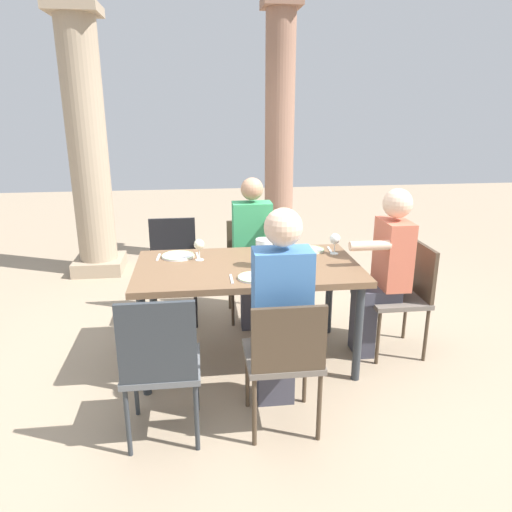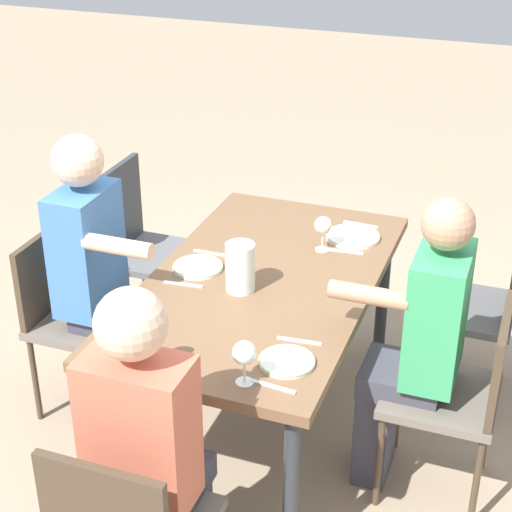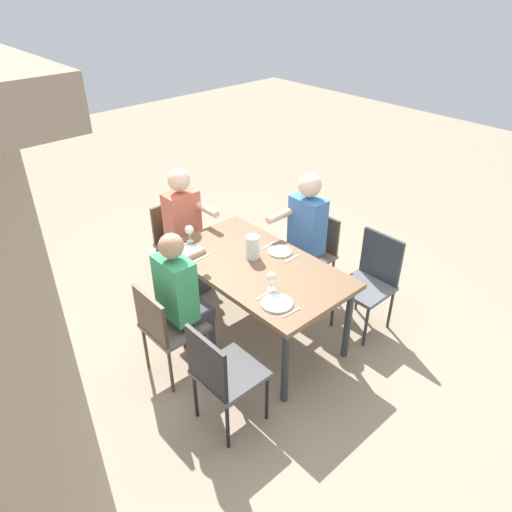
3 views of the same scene
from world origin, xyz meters
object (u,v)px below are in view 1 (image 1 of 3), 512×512
object	(u,v)px
plate_0	(178,256)
chair_mid_north	(251,261)
chair_west_north	(173,262)
chair_head_east	(405,291)
diner_guest_third	(281,308)
diner_woman_green	(384,267)
plate_1	(254,277)
water_pitcher	(264,255)
chair_west_south	(160,361)
stone_column_near	(88,150)
chair_mid_south	(284,355)
dining_table	(248,274)
wine_glass_2	(335,239)
plate_2	(312,250)
diner_man_white	(253,248)
wine_glass_0	(199,245)
stone_column_centre	(279,143)

from	to	relation	value
plate_0	chair_mid_north	bearing A→B (deg)	44.11
chair_west_north	chair_head_east	size ratio (longest dim) A/B	1.04
diner_guest_third	plate_0	xyz separation A→B (m)	(-0.64, 0.97, 0.05)
chair_mid_north	diner_woman_green	world-z (taller)	diner_woman_green
plate_1	chair_mid_north	bearing A→B (deg)	84.60
plate_1	water_pitcher	xyz separation A→B (m)	(0.10, 0.24, 0.08)
chair_west_south	stone_column_near	distance (m)	3.43
chair_mid_south	chair_head_east	size ratio (longest dim) A/B	0.99
chair_west_north	chair_mid_south	distance (m)	1.89
chair_mid_south	diner_woman_green	distance (m)	1.29
diner_woman_green	dining_table	bearing A→B (deg)	179.84
chair_west_south	chair_mid_south	xyz separation A→B (m)	(0.71, 0.01, -0.02)
diner_guest_third	wine_glass_2	xyz separation A→B (m)	(0.59, 0.90, 0.16)
diner_woman_green	chair_mid_north	bearing A→B (deg)	136.59
plate_0	plate_2	size ratio (longest dim) A/B	1.23
chair_west_south	chair_mid_north	distance (m)	1.90
diner_woman_green	plate_1	world-z (taller)	diner_woman_green
plate_1	stone_column_near	bearing A→B (deg)	120.85
dining_table	chair_west_south	distance (m)	1.08
diner_man_white	chair_mid_south	bearing A→B (deg)	-90.11
chair_west_north	diner_woman_green	world-z (taller)	diner_woman_green
stone_column_near	wine_glass_2	world-z (taller)	stone_column_near
water_pitcher	chair_head_east	bearing A→B (deg)	2.69
chair_west_north	wine_glass_0	xyz separation A→B (m)	(0.24, -0.72, 0.36)
diner_man_white	stone_column_near	distance (m)	2.42
chair_head_east	wine_glass_0	bearing A→B (deg)	174.16
chair_mid_south	chair_head_east	bearing A→B (deg)	38.10
dining_table	diner_guest_third	xyz separation A→B (m)	(0.12, -0.71, 0.03)
diner_woman_green	water_pitcher	xyz separation A→B (m)	(-0.94, -0.05, 0.15)
chair_mid_north	chair_mid_south	size ratio (longest dim) A/B	1.01
dining_table	chair_head_east	size ratio (longest dim) A/B	1.86
diner_woman_green	stone_column_near	xyz separation A→B (m)	(-2.58, 2.30, 0.70)
plate_0	water_pitcher	world-z (taller)	water_pitcher
chair_head_east	wine_glass_0	xyz separation A→B (m)	(-1.59, 0.16, 0.38)
diner_guest_third	wine_glass_2	bearing A→B (deg)	56.93
stone_column_near	wine_glass_0	world-z (taller)	stone_column_near
stone_column_centre	wine_glass_0	size ratio (longest dim) A/B	18.36
chair_west_south	plate_2	bearing A→B (deg)	45.97
dining_table	diner_man_white	distance (m)	0.70
diner_man_white	plate_1	world-z (taller)	diner_man_white
chair_west_south	diner_woman_green	size ratio (longest dim) A/B	0.71
dining_table	stone_column_centre	xyz separation A→B (m)	(0.62, 2.29, 0.77)
dining_table	chair_mid_south	distance (m)	0.90
dining_table	chair_mid_south	bearing A→B (deg)	-82.23
wine_glass_0	plate_0	bearing A→B (deg)	148.66
chair_west_south	stone_column_centre	xyz separation A→B (m)	(1.21, 3.18, 0.94)
wine_glass_2	chair_west_north	bearing A→B (deg)	152.09
diner_woman_green	water_pitcher	world-z (taller)	diner_woman_green
chair_mid_south	wine_glass_0	xyz separation A→B (m)	(-0.47, 1.04, 0.38)
chair_west_south	chair_mid_south	bearing A→B (deg)	0.69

